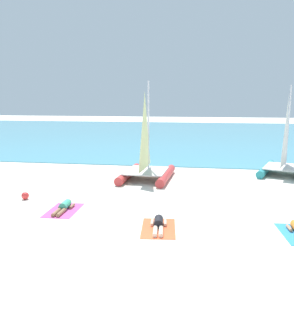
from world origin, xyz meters
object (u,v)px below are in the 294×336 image
towel_center_right (158,228)px  beach_ball (25,196)px  towel_center_left (63,210)px  sunbather_center_left (64,207)px  sailboat_red (147,165)px  sunbather_center_right (158,224)px  sailboat_teal (285,162)px

towel_center_right → beach_ball: bearing=157.6°
towel_center_left → sunbather_center_left: (-0.00, 0.07, 0.13)m
sailboat_red → sunbather_center_left: sailboat_red is taller
towel_center_left → sunbather_center_left: sunbather_center_left is taller
beach_ball → sunbather_center_right: bearing=-21.9°
sailboat_teal → beach_ball: sailboat_teal is taller
sailboat_red → sunbather_center_left: 6.15m
sailboat_teal → sunbather_center_left: bearing=-122.0°
towel_center_right → beach_ball: 6.50m
towel_center_left → sunbather_center_left: bearing=92.3°
sailboat_red → sunbather_center_right: bearing=-74.9°
sunbather_center_left → sunbather_center_right: bearing=-21.0°
sailboat_red → towel_center_left: sailboat_red is taller
sunbather_center_left → sunbather_center_right: size_ratio=1.00×
sunbather_center_right → beach_ball: bearing=152.0°
towel_center_left → sunbather_center_right: size_ratio=1.21×
sunbather_center_left → sunbather_center_right: same height
sailboat_teal → sunbather_center_left: 12.55m
sunbather_center_left → beach_ball: bearing=150.8°
sunbather_center_left → beach_ball: beach_ball is taller
sailboat_red → beach_ball: size_ratio=15.99×
sailboat_teal → sunbather_center_right: bearing=-103.7°
sailboat_teal → sunbather_center_left: sailboat_teal is taller
sunbather_center_right → beach_ball: 6.46m
sailboat_red → towel_center_right: size_ratio=2.67×
sunbather_center_right → towel_center_left: bearing=156.0°
sunbather_center_left → sunbather_center_right: 4.04m
sailboat_teal → sailboat_red: bearing=-144.1°
sunbather_center_right → beach_ball: (-6.00, 2.41, 0.03)m
sailboat_red → beach_ball: bearing=-131.7°
towel_center_right → sailboat_teal: bearing=58.3°
sunbather_center_left → sailboat_teal: bearing=37.5°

